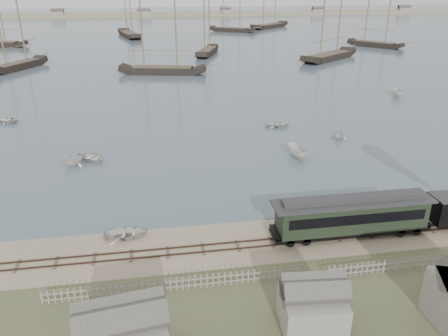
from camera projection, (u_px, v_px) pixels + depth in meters
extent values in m
plane|color=tan|center=(244.00, 233.00, 39.52)|extent=(600.00, 600.00, 0.00)
cube|color=#485A66|center=(166.00, 30.00, 193.29)|extent=(600.00, 336.00, 0.06)
cube|color=#3C2820|center=(250.00, 247.00, 37.22)|extent=(120.00, 0.08, 0.12)
cube|color=#3C2820|center=(248.00, 241.00, 38.13)|extent=(120.00, 0.08, 0.12)
cube|color=#41372A|center=(249.00, 245.00, 37.70)|extent=(120.00, 1.80, 0.06)
cube|color=gray|center=(161.00, 16.00, 265.67)|extent=(500.00, 20.00, 1.80)
cube|color=black|center=(442.00, 209.00, 39.60)|extent=(1.84, 2.24, 2.34)
cube|color=#2F2F32|center=(445.00, 197.00, 39.11)|extent=(2.04, 2.45, 0.12)
cube|color=black|center=(350.00, 229.00, 38.79)|extent=(14.26, 2.34, 0.36)
cube|color=black|center=(352.00, 215.00, 38.22)|extent=(13.24, 2.55, 2.55)
cube|color=black|center=(359.00, 220.00, 36.95)|extent=(12.22, 0.06, 0.92)
cube|color=black|center=(346.00, 205.00, 39.29)|extent=(12.22, 0.06, 0.92)
cube|color=#2F2F32|center=(354.00, 202.00, 37.69)|extent=(14.26, 2.75, 0.18)
cube|color=#2F2F32|center=(354.00, 198.00, 37.57)|extent=(12.73, 1.22, 0.46)
imported|color=silver|center=(127.00, 233.00, 38.72)|extent=(2.80, 3.90, 0.80)
imported|color=silver|center=(92.00, 157.00, 54.97)|extent=(5.02, 5.03, 0.86)
imported|color=silver|center=(74.00, 159.00, 53.29)|extent=(4.05, 4.12, 1.65)
imported|color=silver|center=(297.00, 152.00, 55.67)|extent=(4.23, 2.17, 1.56)
imported|color=silver|center=(278.00, 124.00, 67.35)|extent=(3.24, 4.14, 0.78)
imported|color=silver|center=(339.00, 134.00, 62.24)|extent=(3.50, 3.46, 1.39)
imported|color=silver|center=(397.00, 93.00, 84.57)|extent=(4.13, 2.06, 1.53)
imported|color=silver|center=(6.00, 119.00, 69.63)|extent=(4.92, 5.09, 0.86)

